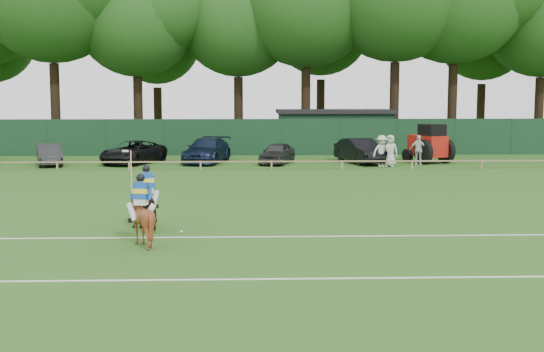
{
  "coord_description": "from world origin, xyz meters",
  "views": [
    {
      "loc": [
        -0.41,
        -22.79,
        4.45
      ],
      "look_at": [
        0.5,
        3.0,
        1.4
      ],
      "focal_mm": 48.0,
      "sensor_mm": 36.0,
      "label": 1
    }
  ],
  "objects_px": {
    "spectator_mid": "(418,150)",
    "hatch_grey": "(277,153)",
    "suv_black": "(133,152)",
    "polo_ball": "(182,232)",
    "sedan_grey": "(49,155)",
    "horse_dark": "(147,206)",
    "utility_shed": "(334,130)",
    "spectator_left": "(382,151)",
    "horse_chestnut": "(141,220)",
    "spectator_right": "(390,151)",
    "tractor": "(429,145)",
    "estate_black": "(361,151)",
    "sedan_navy": "(207,150)"
  },
  "relations": [
    {
      "from": "horse_dark",
      "to": "utility_shed",
      "type": "height_order",
      "value": "utility_shed"
    },
    {
      "from": "spectator_left",
      "to": "utility_shed",
      "type": "xyz_separation_m",
      "value": [
        -1.49,
        10.7,
        0.62
      ]
    },
    {
      "from": "horse_dark",
      "to": "suv_black",
      "type": "bearing_deg",
      "value": -115.95
    },
    {
      "from": "spectator_right",
      "to": "suv_black",
      "type": "bearing_deg",
      "value": -161.36
    },
    {
      "from": "spectator_left",
      "to": "horse_chestnut",
      "type": "bearing_deg",
      "value": -140.13
    },
    {
      "from": "sedan_navy",
      "to": "sedan_grey",
      "type": "bearing_deg",
      "value": -160.23
    },
    {
      "from": "horse_chestnut",
      "to": "sedan_grey",
      "type": "xyz_separation_m",
      "value": [
        -8.72,
        22.83,
        -0.11
      ]
    },
    {
      "from": "spectator_left",
      "to": "tractor",
      "type": "xyz_separation_m",
      "value": [
        3.32,
        2.06,
        0.21
      ]
    },
    {
      "from": "horse_dark",
      "to": "tractor",
      "type": "height_order",
      "value": "tractor"
    },
    {
      "from": "tractor",
      "to": "horse_dark",
      "type": "bearing_deg",
      "value": -148.66
    },
    {
      "from": "horse_dark",
      "to": "estate_black",
      "type": "relative_size",
      "value": 0.38
    },
    {
      "from": "spectator_left",
      "to": "sedan_navy",
      "type": "bearing_deg",
      "value": 142.26
    },
    {
      "from": "polo_ball",
      "to": "tractor",
      "type": "bearing_deg",
      "value": 58.54
    },
    {
      "from": "suv_black",
      "to": "sedan_navy",
      "type": "xyz_separation_m",
      "value": [
        4.46,
        0.44,
        0.07
      ]
    },
    {
      "from": "spectator_left",
      "to": "utility_shed",
      "type": "relative_size",
      "value": 0.22
    },
    {
      "from": "horse_dark",
      "to": "spectator_left",
      "type": "relative_size",
      "value": 0.96
    },
    {
      "from": "spectator_mid",
      "to": "horse_dark",
      "type": "bearing_deg",
      "value": -111.42
    },
    {
      "from": "hatch_grey",
      "to": "spectator_left",
      "type": "height_order",
      "value": "spectator_left"
    },
    {
      "from": "sedan_navy",
      "to": "tractor",
      "type": "relative_size",
      "value": 1.55
    },
    {
      "from": "utility_shed",
      "to": "polo_ball",
      "type": "bearing_deg",
      "value": -105.58
    },
    {
      "from": "sedan_grey",
      "to": "hatch_grey",
      "type": "bearing_deg",
      "value": -16.56
    },
    {
      "from": "horse_dark",
      "to": "hatch_grey",
      "type": "relative_size",
      "value": 0.46
    },
    {
      "from": "estate_black",
      "to": "tractor",
      "type": "distance_m",
      "value": 4.25
    },
    {
      "from": "suv_black",
      "to": "polo_ball",
      "type": "distance_m",
      "value": 22.44
    },
    {
      "from": "estate_black",
      "to": "spectator_right",
      "type": "distance_m",
      "value": 2.45
    },
    {
      "from": "spectator_mid",
      "to": "polo_ball",
      "type": "xyz_separation_m",
      "value": [
        -12.35,
        -20.67,
        -0.85
      ]
    },
    {
      "from": "sedan_grey",
      "to": "spectator_left",
      "type": "xyz_separation_m",
      "value": [
        19.65,
        -1.47,
        0.28
      ]
    },
    {
      "from": "sedan_grey",
      "to": "spectator_right",
      "type": "bearing_deg",
      "value": -22.18
    },
    {
      "from": "estate_black",
      "to": "suv_black",
      "type": "bearing_deg",
      "value": 161.51
    },
    {
      "from": "estate_black",
      "to": "spectator_right",
      "type": "bearing_deg",
      "value": -71.59
    },
    {
      "from": "horse_chestnut",
      "to": "spectator_right",
      "type": "bearing_deg",
      "value": -103.69
    },
    {
      "from": "estate_black",
      "to": "utility_shed",
      "type": "height_order",
      "value": "utility_shed"
    },
    {
      "from": "spectator_left",
      "to": "polo_ball",
      "type": "distance_m",
      "value": 22.01
    },
    {
      "from": "horse_chestnut",
      "to": "suv_black",
      "type": "height_order",
      "value": "horse_chestnut"
    },
    {
      "from": "sedan_navy",
      "to": "spectator_left",
      "type": "xyz_separation_m",
      "value": [
        10.35,
        -2.72,
        0.16
      ]
    },
    {
      "from": "hatch_grey",
      "to": "spectator_mid",
      "type": "xyz_separation_m",
      "value": [
        8.45,
        -0.77,
        0.24
      ]
    },
    {
      "from": "polo_ball",
      "to": "utility_shed",
      "type": "distance_m",
      "value": 31.52
    },
    {
      "from": "horse_chestnut",
      "to": "sedan_grey",
      "type": "relative_size",
      "value": 0.38
    },
    {
      "from": "horse_chestnut",
      "to": "spectator_left",
      "type": "distance_m",
      "value": 24.0
    },
    {
      "from": "spectator_right",
      "to": "utility_shed",
      "type": "height_order",
      "value": "utility_shed"
    },
    {
      "from": "estate_black",
      "to": "spectator_left",
      "type": "height_order",
      "value": "spectator_left"
    },
    {
      "from": "utility_shed",
      "to": "tractor",
      "type": "height_order",
      "value": "utility_shed"
    },
    {
      "from": "suv_black",
      "to": "spectator_left",
      "type": "bearing_deg",
      "value": 13.94
    },
    {
      "from": "utility_shed",
      "to": "sedan_grey",
      "type": "bearing_deg",
      "value": -153.05
    },
    {
      "from": "horse_chestnut",
      "to": "hatch_grey",
      "type": "relative_size",
      "value": 0.39
    },
    {
      "from": "hatch_grey",
      "to": "suv_black",
      "type": "bearing_deg",
      "value": -164.78
    },
    {
      "from": "suv_black",
      "to": "utility_shed",
      "type": "relative_size",
      "value": 0.59
    },
    {
      "from": "polo_ball",
      "to": "utility_shed",
      "type": "height_order",
      "value": "utility_shed"
    },
    {
      "from": "horse_chestnut",
      "to": "estate_black",
      "type": "bearing_deg",
      "value": -98.74
    },
    {
      "from": "spectator_mid",
      "to": "hatch_grey",
      "type": "bearing_deg",
      "value": -172.59
    }
  ]
}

